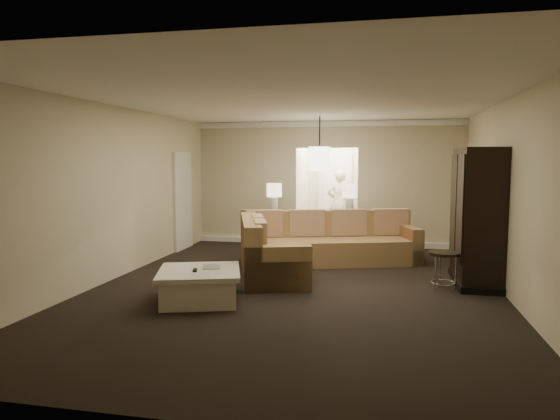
% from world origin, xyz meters
% --- Properties ---
extents(ground, '(8.00, 8.00, 0.00)m').
position_xyz_m(ground, '(0.00, 0.00, 0.00)').
color(ground, black).
rests_on(ground, ground).
extents(wall_back, '(6.00, 0.04, 2.80)m').
position_xyz_m(wall_back, '(0.00, 4.00, 1.40)').
color(wall_back, '#C2BC93').
rests_on(wall_back, ground).
extents(wall_front, '(6.00, 0.04, 2.80)m').
position_xyz_m(wall_front, '(0.00, -4.00, 1.40)').
color(wall_front, '#C2BC93').
rests_on(wall_front, ground).
extents(wall_left, '(0.04, 8.00, 2.80)m').
position_xyz_m(wall_left, '(-3.00, 0.00, 1.40)').
color(wall_left, '#C2BC93').
rests_on(wall_left, ground).
extents(wall_right, '(0.04, 8.00, 2.80)m').
position_xyz_m(wall_right, '(3.00, 0.00, 1.40)').
color(wall_right, '#C2BC93').
rests_on(wall_right, ground).
extents(ceiling, '(6.00, 8.00, 0.02)m').
position_xyz_m(ceiling, '(0.00, 0.00, 2.80)').
color(ceiling, white).
rests_on(ceiling, wall_back).
extents(crown_molding, '(6.00, 0.10, 0.12)m').
position_xyz_m(crown_molding, '(0.00, 3.95, 2.73)').
color(crown_molding, white).
rests_on(crown_molding, wall_back).
extents(baseboard, '(6.00, 0.10, 0.12)m').
position_xyz_m(baseboard, '(0.00, 3.95, 0.06)').
color(baseboard, white).
rests_on(baseboard, ground).
extents(side_door, '(0.05, 0.90, 2.10)m').
position_xyz_m(side_door, '(-2.97, 2.80, 1.05)').
color(side_door, silver).
rests_on(side_door, ground).
extents(foyer, '(1.44, 2.02, 2.80)m').
position_xyz_m(foyer, '(0.00, 5.34, 1.30)').
color(foyer, silver).
rests_on(foyer, ground).
extents(sectional_sofa, '(3.46, 3.39, 0.99)m').
position_xyz_m(sectional_sofa, '(0.03, 1.47, 0.39)').
color(sectional_sofa, brown).
rests_on(sectional_sofa, ground).
extents(coffee_table, '(1.37, 1.37, 0.46)m').
position_xyz_m(coffee_table, '(-1.17, -0.97, 0.22)').
color(coffee_table, white).
rests_on(coffee_table, ground).
extents(console_table, '(2.10, 0.49, 0.81)m').
position_xyz_m(console_table, '(-0.23, 3.20, 0.48)').
color(console_table, black).
rests_on(console_table, ground).
extents(armoire, '(0.63, 1.47, 2.11)m').
position_xyz_m(armoire, '(2.69, 0.86, 1.01)').
color(armoire, black).
rests_on(armoire, ground).
extents(drink_table, '(0.45, 0.45, 0.57)m').
position_xyz_m(drink_table, '(2.17, 0.37, 0.40)').
color(drink_table, black).
rests_on(drink_table, ground).
extents(table_lamp_left, '(0.32, 0.32, 0.62)m').
position_xyz_m(table_lamp_left, '(-1.04, 3.19, 1.22)').
color(table_lamp_left, silver).
rests_on(table_lamp_left, console_table).
extents(table_lamp_right, '(0.32, 0.32, 0.62)m').
position_xyz_m(table_lamp_right, '(0.58, 3.21, 1.22)').
color(table_lamp_right, silver).
rests_on(table_lamp_right, console_table).
extents(pendant_light, '(0.38, 0.38, 1.09)m').
position_xyz_m(pendant_light, '(0.00, 2.70, 1.95)').
color(pendant_light, black).
rests_on(pendant_light, ceiling).
extents(person, '(0.75, 0.57, 1.86)m').
position_xyz_m(person, '(0.15, 5.60, 0.93)').
color(person, beige).
rests_on(person, ground).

